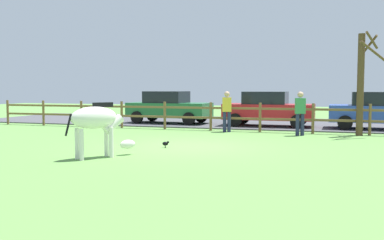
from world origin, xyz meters
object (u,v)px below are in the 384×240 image
(parked_car_red, at_px, (268,109))
(parked_car_green, at_px, (169,107))
(bare_tree, at_px, (362,81))
(zebra, at_px, (97,122))
(parked_car_blue, at_px, (378,110))
(visitor_right_of_tree, at_px, (227,110))
(visitor_left_of_tree, at_px, (300,111))
(crow_on_grass, at_px, (166,143))

(parked_car_red, distance_m, parked_car_green, 4.88)
(bare_tree, relative_size, parked_car_green, 0.93)
(zebra, distance_m, parked_car_blue, 12.52)
(bare_tree, relative_size, parked_car_blue, 0.94)
(parked_car_blue, height_order, visitor_right_of_tree, visitor_right_of_tree)
(zebra, distance_m, parked_car_green, 10.51)
(zebra, distance_m, visitor_left_of_tree, 8.28)
(zebra, relative_size, visitor_left_of_tree, 1.01)
(visitor_left_of_tree, bearing_deg, parked_car_blue, 46.13)
(zebra, height_order, visitor_right_of_tree, visitor_right_of_tree)
(bare_tree, distance_m, crow_on_grass, 8.03)
(crow_on_grass, bearing_deg, visitor_left_of_tree, 52.38)
(parked_car_green, relative_size, visitor_left_of_tree, 2.49)
(crow_on_grass, height_order, parked_car_red, parked_car_red)
(parked_car_green, bearing_deg, parked_car_red, -2.19)
(parked_car_blue, xyz_separation_m, visitor_left_of_tree, (-2.97, -3.09, 0.06))
(parked_car_blue, height_order, visitor_left_of_tree, visitor_left_of_tree)
(crow_on_grass, distance_m, parked_car_blue, 10.15)
(bare_tree, xyz_separation_m, zebra, (-6.67, -7.62, -1.10))
(parked_car_green, distance_m, parked_car_blue, 9.50)
(zebra, relative_size, crow_on_grass, 7.70)
(parked_car_red, height_order, visitor_left_of_tree, visitor_left_of_tree)
(parked_car_green, xyz_separation_m, visitor_right_of_tree, (3.62, -2.92, 0.06))
(zebra, xyz_separation_m, parked_car_blue, (7.50, 10.03, -0.08))
(parked_car_red, height_order, parked_car_green, same)
(zebra, xyz_separation_m, parked_car_red, (2.88, 10.13, -0.08))
(parked_car_blue, bearing_deg, zebra, -126.81)
(visitor_left_of_tree, relative_size, visitor_right_of_tree, 1.00)
(parked_car_green, xyz_separation_m, visitor_left_of_tree, (6.52, -3.39, 0.06))
(parked_car_red, height_order, parked_car_blue, same)
(visitor_right_of_tree, bearing_deg, visitor_left_of_tree, -9.09)
(bare_tree, height_order, zebra, bare_tree)
(zebra, relative_size, parked_car_blue, 0.41)
(zebra, height_order, visitor_left_of_tree, visitor_left_of_tree)
(bare_tree, relative_size, crow_on_grass, 17.69)
(bare_tree, bearing_deg, zebra, -131.23)
(zebra, distance_m, visitor_right_of_tree, 7.57)
(bare_tree, relative_size, visitor_left_of_tree, 2.32)
(crow_on_grass, height_order, visitor_left_of_tree, visitor_left_of_tree)
(bare_tree, bearing_deg, visitor_right_of_tree, -177.52)
(parked_car_red, xyz_separation_m, visitor_left_of_tree, (1.65, -3.20, 0.06))
(bare_tree, bearing_deg, parked_car_red, 146.40)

